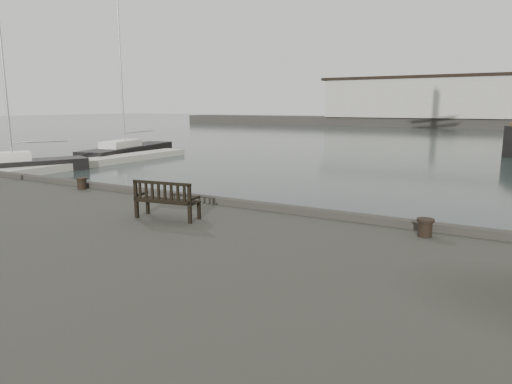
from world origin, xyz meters
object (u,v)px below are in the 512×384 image
at_px(bench, 167,207).
at_px(yacht_a, 20,169).
at_px(bollard_right, 425,228).
at_px(bollard_left, 82,183).
at_px(yacht_b, 129,152).

height_order(bench, yacht_a, yacht_a).
height_order(bench, bollard_right, bench).
height_order(bollard_right, yacht_a, yacht_a).
distance_m(bollard_left, yacht_a, 17.82).
height_order(bollard_right, yacht_b, yacht_b).
distance_m(bollard_right, yacht_a, 28.47).
bearing_deg(yacht_b, yacht_a, -94.06).
xyz_separation_m(bench, yacht_b, (-23.22, 21.65, -1.62)).
relative_size(bollard_left, bollard_right, 1.00).
xyz_separation_m(bollard_right, yacht_b, (-29.22, 20.08, -1.51)).
bearing_deg(bollard_right, yacht_b, 145.50).
xyz_separation_m(bench, yacht_a, (-21.23, 9.75, -1.62)).
bearing_deg(yacht_a, bollard_right, 7.72).
xyz_separation_m(bollard_left, yacht_a, (-15.86, 7.97, -1.52)).
bearing_deg(bollard_right, bollard_left, 178.92).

